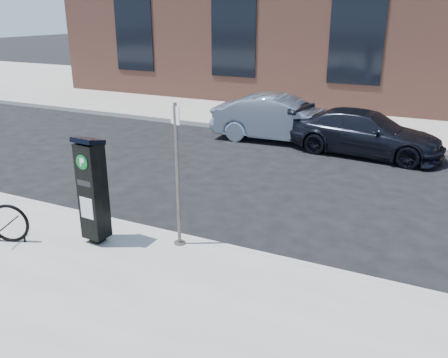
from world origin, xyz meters
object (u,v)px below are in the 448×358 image
Objects in this scene: bike_rack at (9,223)px; car_dark at (366,133)px; sign_pole at (177,177)px; car_silver at (282,119)px; parking_kiosk at (93,189)px.

car_dark reaches higher than bike_rack.
bike_rack is at bearing -133.27° from sign_pole.
car_silver is at bearing 119.05° from sign_pole.
parking_kiosk reaches higher than car_dark.
bike_rack is at bearing 165.05° from car_silver.
car_dark is at bearing 98.97° from sign_pole.
parking_kiosk is 2.68× the size of bike_rack.
car_silver is (0.39, 8.24, -0.40)m from parking_kiosk.
parking_kiosk is 8.26m from car_silver.
car_dark is (2.65, -0.37, -0.09)m from car_silver.
sign_pole is 3.48× the size of bike_rack.
bike_rack is at bearing -149.44° from parking_kiosk.
sign_pole is at bearing 3.37° from bike_rack.
parking_kiosk is at bearing 5.34° from bike_rack.
sign_pole reaches higher than bike_rack.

